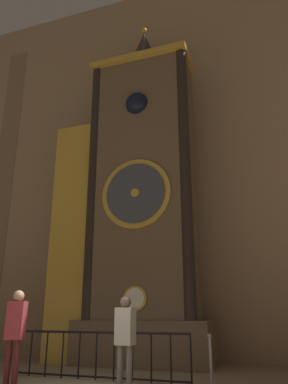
{
  "coord_description": "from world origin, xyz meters",
  "views": [
    {
      "loc": [
        3.48,
        -5.73,
        1.32
      ],
      "look_at": [
        -0.11,
        4.64,
        4.91
      ],
      "focal_mm": 35.0,
      "sensor_mm": 36.0,
      "label": 1
    }
  ],
  "objects_px": {
    "clock_tower": "(131,203)",
    "visitor_near": "(15,327)",
    "stanchion_post": "(211,370)",
    "visitor_far": "(125,333)"
  },
  "relations": [
    {
      "from": "clock_tower",
      "to": "visitor_near",
      "type": "bearing_deg",
      "value": -102.97
    },
    {
      "from": "visitor_far",
      "to": "clock_tower",
      "type": "bearing_deg",
      "value": 118.74
    },
    {
      "from": "visitor_near",
      "to": "stanchion_post",
      "type": "distance_m",
      "value": 3.86
    },
    {
      "from": "visitor_near",
      "to": "visitor_far",
      "type": "distance_m",
      "value": 2.21
    },
    {
      "from": "visitor_near",
      "to": "stanchion_post",
      "type": "relative_size",
      "value": 1.85
    },
    {
      "from": "clock_tower",
      "to": "visitor_near",
      "type": "distance_m",
      "value": 5.29
    },
    {
      "from": "clock_tower",
      "to": "stanchion_post",
      "type": "relative_size",
      "value": 11.59
    },
    {
      "from": "visitor_far",
      "to": "stanchion_post",
      "type": "height_order",
      "value": "visitor_far"
    },
    {
      "from": "visitor_far",
      "to": "visitor_near",
      "type": "bearing_deg",
      "value": -163.4
    },
    {
      "from": "stanchion_post",
      "to": "visitor_near",
      "type": "bearing_deg",
      "value": -160.85
    }
  ]
}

